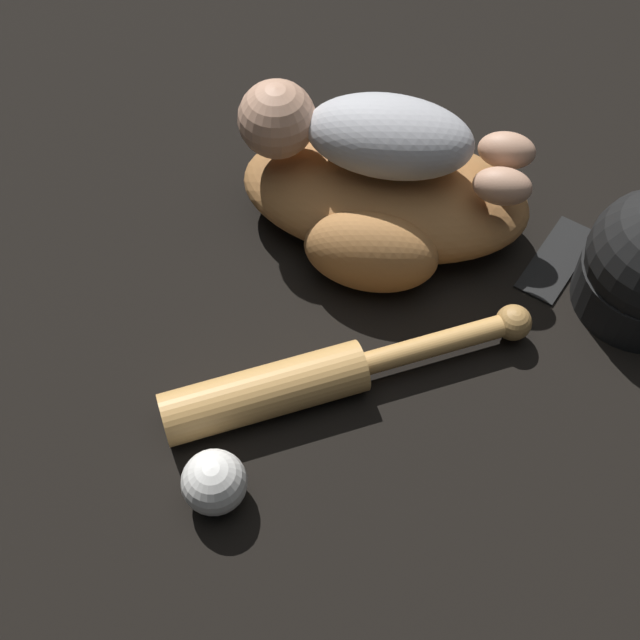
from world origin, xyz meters
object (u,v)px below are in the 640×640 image
object	(u,v)px
baseball	(214,482)
baby_figure	(369,135)
baseball_glove	(382,203)
baseball_bat	(308,380)

from	to	relation	value
baseball	baby_figure	bearing A→B (deg)	-91.47
baby_figure	baseball	distance (m)	0.44
baseball_glove	baseball_bat	world-z (taller)	baseball_glove
baseball_glove	baseball	size ratio (longest dim) A/B	5.66
baseball_bat	baby_figure	bearing A→B (deg)	-83.32
baby_figure	baseball	size ratio (longest dim) A/B	5.20
baseball_glove	baseball_bat	xyz separation A→B (m)	(-0.01, 0.26, -0.02)
baseball_glove	baby_figure	distance (m)	0.10
baseball_glove	baby_figure	xyz separation A→B (m)	(0.03, -0.01, 0.10)
baseball_glove	baseball	distance (m)	0.41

